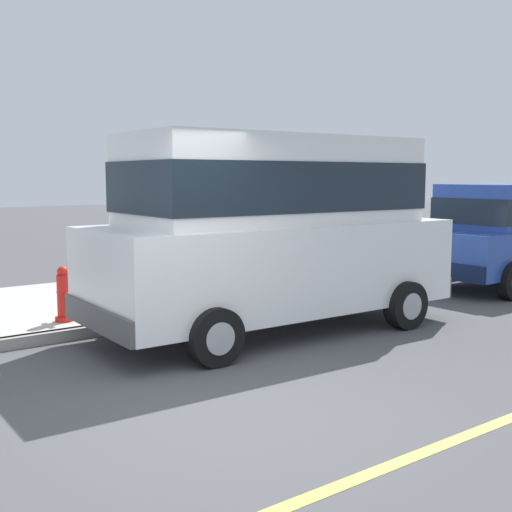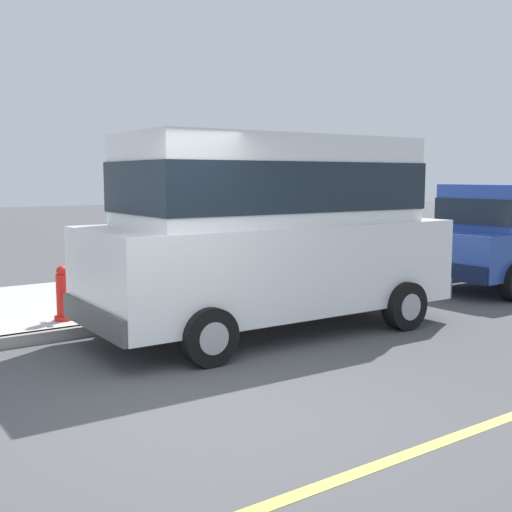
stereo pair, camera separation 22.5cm
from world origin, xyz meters
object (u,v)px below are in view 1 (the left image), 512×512
at_px(fire_hydrant, 64,296).
at_px(dog_black, 240,268).
at_px(car_white_van, 273,225).
at_px(car_blue_hatchback, 504,234).

bearing_deg(fire_hydrant, dog_black, 105.33).
bearing_deg(car_white_van, car_blue_hatchback, 91.47).
xyz_separation_m(car_white_van, dog_black, (-2.54, 1.30, -0.97)).
bearing_deg(fire_hydrant, car_white_van, 54.64).
relative_size(car_blue_hatchback, dog_black, 5.48).
bearing_deg(car_white_van, fire_hydrant, -125.36).
height_order(car_blue_hatchback, dog_black, car_blue_hatchback).
height_order(dog_black, fire_hydrant, fire_hydrant).
relative_size(car_white_van, fire_hydrant, 6.83).
distance_m(car_white_van, car_blue_hatchback, 5.52).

